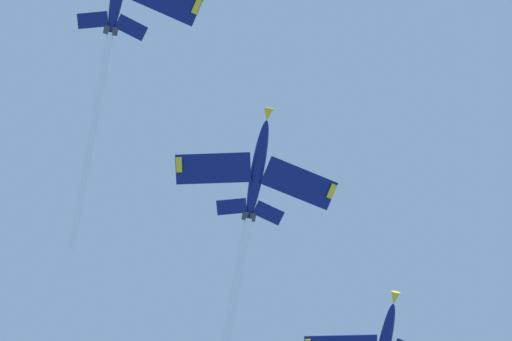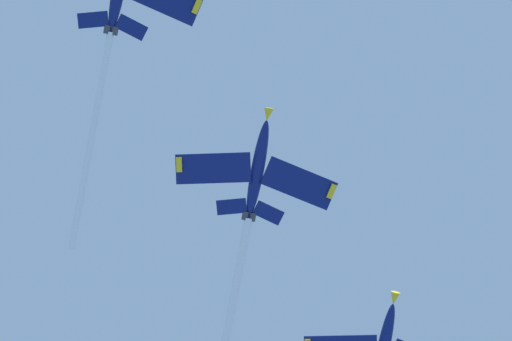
# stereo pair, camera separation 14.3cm
# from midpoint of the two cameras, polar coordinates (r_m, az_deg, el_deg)

# --- Properties ---
(jet_lead) EXTENTS (21.95, 32.84, 18.87)m
(jet_lead) POSITION_cam_midpoint_polar(r_m,az_deg,el_deg) (139.76, -7.03, 6.82)
(jet_lead) COLOR navy
(jet_second) EXTENTS (24.33, 38.31, 21.98)m
(jet_second) POSITION_cam_midpoint_polar(r_m,az_deg,el_deg) (142.26, -0.64, -3.96)
(jet_second) COLOR navy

